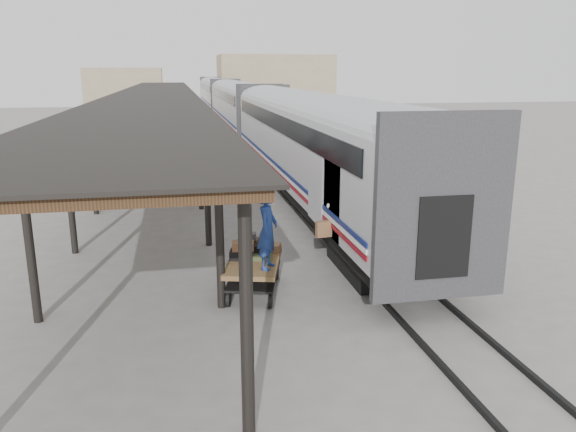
# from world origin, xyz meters

# --- Properties ---
(ground) EXTENTS (160.00, 160.00, 0.00)m
(ground) POSITION_xyz_m (0.00, 0.00, 0.00)
(ground) COLOR slate
(ground) RESTS_ON ground
(train) EXTENTS (3.45, 76.01, 4.01)m
(train) POSITION_xyz_m (3.19, 33.79, 2.69)
(train) COLOR silver
(train) RESTS_ON ground
(canopy) EXTENTS (4.90, 64.30, 4.15)m
(canopy) POSITION_xyz_m (-3.40, 24.00, 4.00)
(canopy) COLOR #422B19
(canopy) RESTS_ON ground
(rails) EXTENTS (1.54, 150.00, 0.12)m
(rails) POSITION_xyz_m (3.20, 34.00, 0.06)
(rails) COLOR black
(rails) RESTS_ON ground
(building_far) EXTENTS (18.00, 10.00, 8.00)m
(building_far) POSITION_xyz_m (14.00, 78.00, 4.00)
(building_far) COLOR tan
(building_far) RESTS_ON ground
(building_left) EXTENTS (12.00, 8.00, 6.00)m
(building_left) POSITION_xyz_m (-10.00, 82.00, 3.00)
(building_left) COLOR tan
(building_left) RESTS_ON ground
(baggage_cart) EXTENTS (1.82, 2.64, 0.86)m
(baggage_cart) POSITION_xyz_m (-0.46, -1.22, 0.65)
(baggage_cart) COLOR brown
(baggage_cart) RESTS_ON ground
(suitcase_stack) EXTENTS (1.45, 1.11, 0.57)m
(suitcase_stack) POSITION_xyz_m (-0.46, -0.88, 1.06)
(suitcase_stack) COLOR #3D3D40
(suitcase_stack) RESTS_ON baggage_cart
(luggage_tug) EXTENTS (1.45, 1.88, 1.47)m
(luggage_tug) POSITION_xyz_m (-1.88, 13.61, 0.68)
(luggage_tug) COLOR #9B0E11
(luggage_tug) RESTS_ON ground
(porter) EXTENTS (0.72, 0.82, 1.90)m
(porter) POSITION_xyz_m (-0.21, -1.87, 1.81)
(porter) COLOR navy
(porter) RESTS_ON baggage_cart
(pedestrian) EXTENTS (1.08, 0.69, 1.72)m
(pedestrian) POSITION_xyz_m (-2.26, 17.74, 0.86)
(pedestrian) COLOR black
(pedestrian) RESTS_ON ground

